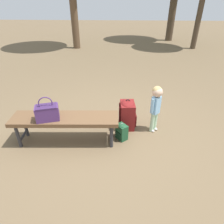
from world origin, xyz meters
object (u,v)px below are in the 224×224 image
object	(u,v)px
backpack_large	(127,114)
backpack_small	(122,131)
child_standing	(156,102)
park_bench	(65,120)
handbag	(47,112)

from	to	relation	value
backpack_large	backpack_small	xyz separation A→B (m)	(-0.09, -0.35, -0.12)
backpack_large	child_standing	bearing A→B (deg)	-10.45
backpack_small	park_bench	bearing A→B (deg)	-173.03
child_standing	handbag	bearing A→B (deg)	-164.42
handbag	backpack_small	xyz separation A→B (m)	(1.08, 0.18, -0.43)
park_bench	backpack_large	bearing A→B (deg)	25.51
park_bench	child_standing	bearing A→B (deg)	14.88
handbag	backpack_small	size ratio (longest dim) A/B	1.23
handbag	backpack_large	bearing A→B (deg)	24.51
backpack_large	backpack_small	distance (m)	0.38
park_bench	child_standing	world-z (taller)	child_standing
child_standing	backpack_small	distance (m)	0.72
park_bench	handbag	distance (m)	0.30
park_bench	handbag	world-z (taller)	handbag
handbag	park_bench	bearing A→B (deg)	19.98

